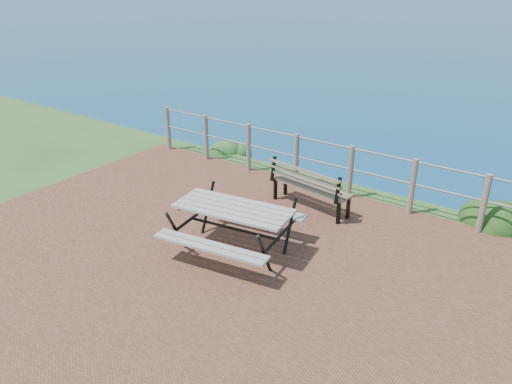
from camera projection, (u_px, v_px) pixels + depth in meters
ground at (239, 283)px, 6.79m from camera, size 10.00×7.00×0.12m
safety_railing at (351, 169)px, 9.04m from camera, size 9.40×0.10×1.00m
picnic_table at (234, 224)px, 7.34m from camera, size 1.81×1.48×0.73m
park_bench at (311, 180)px, 8.61m from camera, size 1.54×0.59×0.85m
shrub_lip_west at (229, 152)px, 11.56m from camera, size 0.73×0.73×0.45m
shrub_lip_east at (489, 222)px, 8.39m from camera, size 0.88×0.88×0.66m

